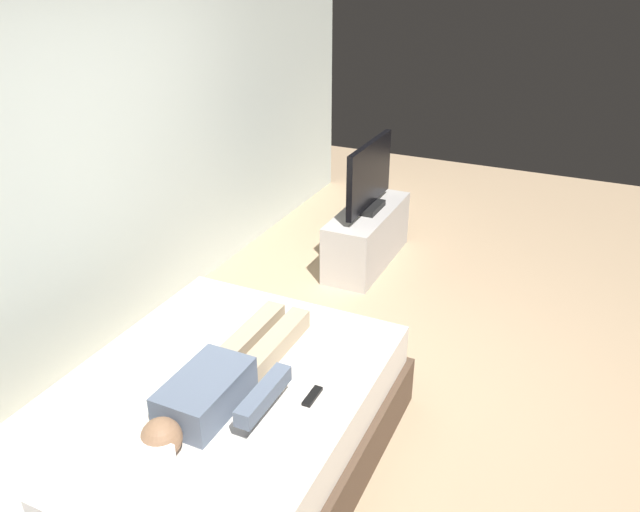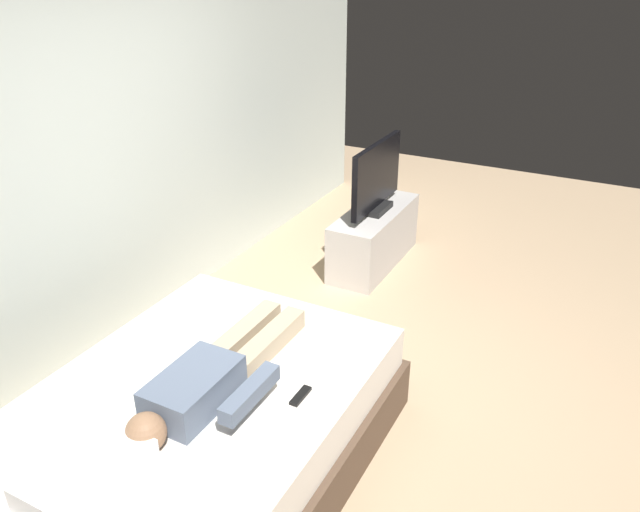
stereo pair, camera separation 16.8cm
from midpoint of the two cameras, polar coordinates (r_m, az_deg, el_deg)
The scene contains 8 objects.
ground_plane at distance 3.87m, azimuth 4.86°, elevation -13.82°, with size 10.00×10.00×0.00m, color tan.
back_wall at distance 4.46m, azimuth -15.37°, elevation 11.30°, with size 6.40×0.10×2.80m, color silver.
bed at distance 3.36m, azimuth -9.43°, elevation -15.61°, with size 2.04×1.53×0.54m.
pillow at distance 2.78m, azimuth -19.00°, elevation -18.51°, with size 0.48×0.34×0.12m, color white.
person at distance 3.11m, azimuth -8.27°, elevation -10.97°, with size 1.26×0.46×0.18m.
remote at distance 3.08m, azimuth -0.20°, elevation -12.76°, with size 0.15×0.04×0.02m, color black.
tv_stand at distance 5.40m, azimuth 5.88°, elevation 1.72°, with size 1.10×0.40×0.50m, color #B7B2AD.
tv at distance 5.20m, azimuth 6.15°, elevation 7.08°, with size 0.88×0.20×0.59m.
Camera 2 is at (-2.72, -1.16, 2.50)m, focal length 34.77 mm.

